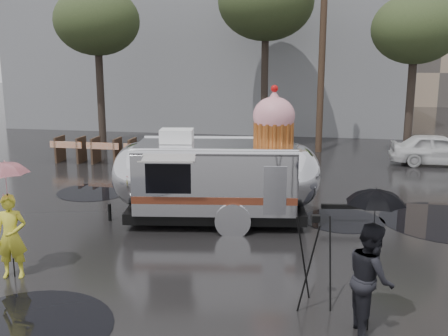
% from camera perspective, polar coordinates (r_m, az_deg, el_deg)
% --- Properties ---
extents(ground, '(120.00, 120.00, 0.00)m').
position_cam_1_polar(ground, '(10.04, -5.30, -12.36)').
color(ground, black).
rests_on(ground, ground).
extents(puddles, '(15.55, 10.54, 0.01)m').
position_cam_1_polar(puddles, '(12.73, -3.76, -6.84)').
color(puddles, black).
rests_on(puddles, ground).
extents(grey_building, '(22.00, 12.00, 13.00)m').
position_cam_1_polar(grey_building, '(33.48, -0.84, 16.37)').
color(grey_building, slate).
rests_on(grey_building, ground).
extents(utility_pole, '(1.60, 0.28, 9.00)m').
position_cam_1_polar(utility_pole, '(22.76, 10.67, 13.28)').
color(utility_pole, '#473323').
rests_on(utility_pole, ground).
extents(tree_left, '(3.64, 3.64, 6.95)m').
position_cam_1_polar(tree_left, '(23.79, -13.66, 15.19)').
color(tree_left, '#382D26').
rests_on(tree_left, ground).
extents(tree_mid, '(4.20, 4.20, 8.03)m').
position_cam_1_polar(tree_mid, '(23.99, 4.58, 17.51)').
color(tree_mid, '#382D26').
rests_on(tree_mid, ground).
extents(tree_right, '(3.36, 3.36, 6.42)m').
position_cam_1_polar(tree_right, '(22.04, 20.12, 13.93)').
color(tree_right, '#382D26').
rests_on(tree_right, ground).
extents(barricade_row, '(4.30, 0.80, 1.00)m').
position_cam_1_polar(barricade_row, '(20.72, -12.69, 1.90)').
color(barricade_row, '#473323').
rests_on(barricade_row, ground).
extents(airstream_trailer, '(6.49, 3.06, 3.52)m').
position_cam_1_polar(airstream_trailer, '(13.03, -0.51, -0.72)').
color(airstream_trailer, silver).
rests_on(airstream_trailer, ground).
extents(person_left, '(0.66, 0.51, 1.62)m').
position_cam_1_polar(person_left, '(10.74, -22.16, -6.92)').
color(person_left, yellow).
rests_on(person_left, ground).
extents(umbrella_pink, '(1.07, 1.07, 2.28)m').
position_cam_1_polar(umbrella_pink, '(10.45, -22.65, -1.18)').
color(umbrella_pink, pink).
rests_on(umbrella_pink, ground).
extents(person_right, '(0.59, 0.90, 1.73)m').
position_cam_1_polar(person_right, '(8.40, 15.67, -11.45)').
color(person_right, black).
rests_on(person_right, ground).
extents(umbrella_black, '(1.08, 1.08, 2.28)m').
position_cam_1_polar(umbrella_black, '(8.04, 16.11, -4.58)').
color(umbrella_black, black).
rests_on(umbrella_black, ground).
extents(tripod, '(0.64, 0.66, 1.62)m').
position_cam_1_polar(tripod, '(8.90, 9.80, -8.97)').
color(tripod, black).
rests_on(tripod, ground).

